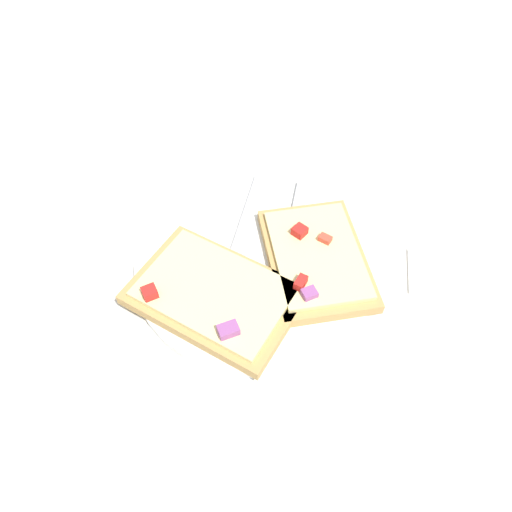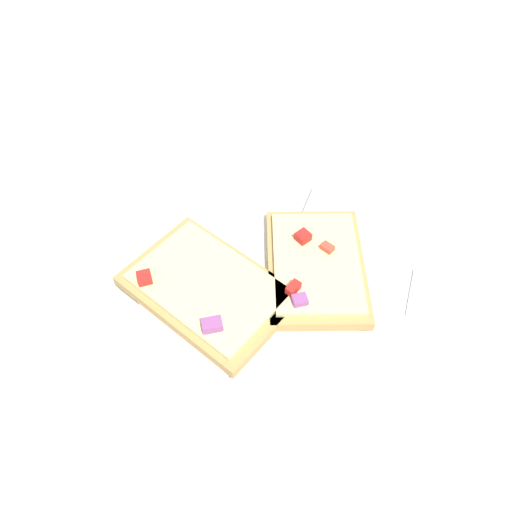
# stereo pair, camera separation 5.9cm
# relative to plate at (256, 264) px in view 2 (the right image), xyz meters

# --- Properties ---
(ground_plane) EXTENTS (4.00, 4.00, 0.00)m
(ground_plane) POSITION_rel_plate_xyz_m (0.00, 0.00, -0.01)
(ground_plane) COLOR beige
(plate) EXTENTS (0.29, 0.29, 0.01)m
(plate) POSITION_rel_plate_xyz_m (0.00, 0.00, 0.00)
(plate) COLOR white
(plate) RESTS_ON ground
(fork) EXTENTS (0.03, 0.23, 0.01)m
(fork) POSITION_rel_plate_xyz_m (-0.03, 0.02, 0.01)
(fork) COLOR #B7B7BC
(fork) RESTS_ON plate
(knife) EXTENTS (0.02, 0.21, 0.01)m
(knife) POSITION_rel_plate_xyz_m (0.04, 0.06, 0.01)
(knife) COLOR #B7B7BC
(knife) RESTS_ON plate
(pizza_slice_main) EXTENTS (0.22, 0.18, 0.03)m
(pizza_slice_main) POSITION_rel_plate_xyz_m (-0.04, -0.06, 0.02)
(pizza_slice_main) COLOR tan
(pizza_slice_main) RESTS_ON plate
(pizza_slice_corner) EXTENTS (0.16, 0.19, 0.03)m
(pizza_slice_corner) POSITION_rel_plate_xyz_m (0.07, 0.01, 0.02)
(pizza_slice_corner) COLOR tan
(pizza_slice_corner) RESTS_ON plate
(crumb_scatter) EXTENTS (0.11, 0.04, 0.01)m
(crumb_scatter) POSITION_rel_plate_xyz_m (-0.08, -0.00, 0.01)
(crumb_scatter) COLOR #A9814E
(crumb_scatter) RESTS_ON plate
(napkin) EXTENTS (0.11, 0.07, 0.01)m
(napkin) POSITION_rel_plate_xyz_m (0.24, 0.02, -0.00)
(napkin) COLOR white
(napkin) RESTS_ON ground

